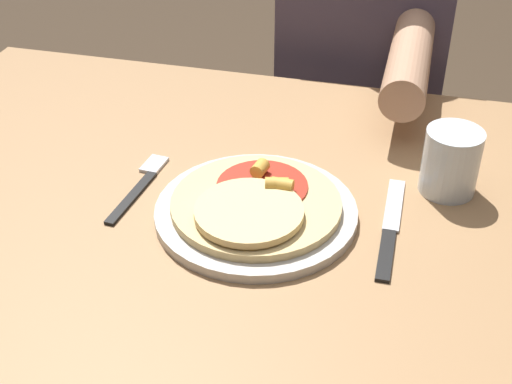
% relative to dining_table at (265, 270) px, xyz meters
% --- Properties ---
extents(dining_table, '(1.25, 0.80, 0.77)m').
position_rel_dining_table_xyz_m(dining_table, '(0.00, 0.00, 0.00)').
color(dining_table, '#9E754C').
rests_on(dining_table, ground_plane).
extents(plate, '(0.27, 0.27, 0.01)m').
position_rel_dining_table_xyz_m(plate, '(-0.01, -0.02, 0.12)').
color(plate, beige).
rests_on(plate, dining_table).
extents(pizza, '(0.23, 0.23, 0.04)m').
position_rel_dining_table_xyz_m(pizza, '(-0.01, -0.03, 0.14)').
color(pizza, '#DBBC7A').
rests_on(pizza, plate).
extents(fork, '(0.03, 0.18, 0.00)m').
position_rel_dining_table_xyz_m(fork, '(-0.18, 0.01, 0.12)').
color(fork, black).
rests_on(fork, dining_table).
extents(knife, '(0.02, 0.22, 0.00)m').
position_rel_dining_table_xyz_m(knife, '(0.17, -0.01, 0.12)').
color(knife, black).
rests_on(knife, dining_table).
extents(drinking_glass, '(0.08, 0.08, 0.09)m').
position_rel_dining_table_xyz_m(drinking_glass, '(0.24, 0.10, 0.16)').
color(drinking_glass, silver).
rests_on(drinking_glass, dining_table).
extents(person_diner, '(0.33, 0.52, 1.17)m').
position_rel_dining_table_xyz_m(person_diner, '(0.06, 0.60, 0.03)').
color(person_diner, '#2D2D38').
rests_on(person_diner, ground_plane).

